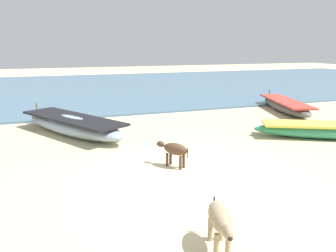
{
  "coord_description": "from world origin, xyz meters",
  "views": [
    {
      "loc": [
        -2.65,
        -5.96,
        2.83
      ],
      "look_at": [
        0.42,
        2.66,
        0.6
      ],
      "focal_mm": 35.3,
      "sensor_mm": 36.0,
      "label": 1
    }
  ],
  "objects": [
    {
      "name": "ground",
      "position": [
        0.0,
        0.0,
        0.0
      ],
      "size": [
        80.0,
        80.0,
        0.0
      ],
      "primitive_type": "plane",
      "color": "beige"
    },
    {
      "name": "sea_water",
      "position": [
        0.0,
        17.21,
        0.04
      ],
      "size": [
        60.0,
        20.0,
        0.08
      ],
      "primitive_type": "cube",
      "color": "slate",
      "rests_on": "ground"
    },
    {
      "name": "fishing_boat_1",
      "position": [
        5.51,
        1.75,
        0.26
      ],
      "size": [
        4.62,
        2.98,
        0.67
      ],
      "rotation": [
        0.0,
        0.0,
        5.81
      ],
      "color": "#338C66",
      "rests_on": "ground"
    },
    {
      "name": "fishing_boat_2",
      "position": [
        -2.07,
        4.99,
        0.31
      ],
      "size": [
        3.47,
        4.8,
        0.78
      ],
      "rotation": [
        0.0,
        0.0,
        2.1
      ],
      "color": "#8CA5B7",
      "rests_on": "ground"
    },
    {
      "name": "fishing_boat_3",
      "position": [
        7.05,
        5.83,
        0.27
      ],
      "size": [
        2.25,
        4.59,
        0.69
      ],
      "rotation": [
        0.0,
        0.0,
        1.28
      ],
      "color": "#5B5651",
      "rests_on": "ground"
    },
    {
      "name": "calf_near_dun",
      "position": [
        -0.58,
        -2.3,
        0.48
      ],
      "size": [
        0.49,
        1.01,
        0.67
      ],
      "rotation": [
        0.0,
        0.0,
        4.43
      ],
      "color": "tan",
      "rests_on": "ground"
    },
    {
      "name": "calf_far_dark",
      "position": [
        0.0,
        1.04,
        0.43
      ],
      "size": [
        0.66,
        0.82,
        0.59
      ],
      "rotation": [
        0.0,
        0.0,
        2.18
      ],
      "color": "#4C3323",
      "rests_on": "ground"
    }
  ]
}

